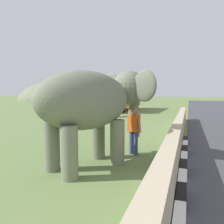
{
  "coord_description": "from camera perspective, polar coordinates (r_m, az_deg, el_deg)",
  "views": [
    {
      "loc": [
        -2.57,
        4.15,
        2.2
      ],
      "look_at": [
        3.75,
        6.36,
        1.6
      ],
      "focal_mm": 35.36,
      "sensor_mm": 36.0,
      "label": 1
    }
  ],
  "objects": [
    {
      "name": "barrier_parapet",
      "position": [
        4.9,
        13.98,
        -15.35
      ],
      "size": [
        28.0,
        0.36,
        1.0
      ],
      "primitive_type": "cube",
      "color": "tan",
      "rests_on": "ground_plane"
    },
    {
      "name": "elephant",
      "position": [
        6.6,
        -4.35,
        2.69
      ],
      "size": [
        3.99,
        3.36,
        2.94
      ],
      "color": "#686E59",
      "rests_on": "ground_plane"
    },
    {
      "name": "person_handler",
      "position": [
        7.83,
        5.64,
        -4.27
      ],
      "size": [
        0.4,
        0.64,
        1.66
      ],
      "color": "navy",
      "rests_on": "ground_plane"
    },
    {
      "name": "bus_orange",
      "position": [
        26.56,
        2.39,
        4.85
      ],
      "size": [
        8.6,
        2.93,
        3.5
      ],
      "color": "orange",
      "rests_on": "ground_plane"
    },
    {
      "name": "cow_near",
      "position": [
        19.72,
        -0.02,
        1.25
      ],
      "size": [
        1.89,
        0.66,
        1.23
      ],
      "color": "tan",
      "rests_on": "ground_plane"
    },
    {
      "name": "cow_mid",
      "position": [
        17.14,
        -5.91,
        0.64
      ],
      "size": [
        1.89,
        0.65,
        1.23
      ],
      "color": "tan",
      "rests_on": "ground_plane"
    },
    {
      "name": "hill_east",
      "position": [
        64.48,
        -7.45,
        3.12
      ],
      "size": [
        39.41,
        31.53,
        12.81
      ],
      "color": "#6B7256",
      "rests_on": "ground_plane"
    }
  ]
}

